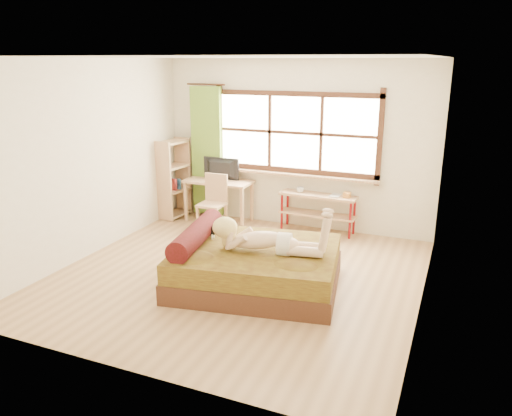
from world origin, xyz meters
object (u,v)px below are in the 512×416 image
at_px(desk, 219,186).
at_px(chair, 214,199).
at_px(bed, 253,265).
at_px(woman, 267,228).
at_px(kitten, 207,229).
at_px(pipe_shelf, 319,204).
at_px(bookshelf, 174,178).

bearing_deg(desk, chair, -75.40).
relative_size(bed, woman, 1.60).
bearing_deg(kitten, bed, -19.01).
distance_m(chair, pipe_shelf, 1.70).
bearing_deg(pipe_shelf, bed, -92.08).
height_order(woman, kitten, woman).
distance_m(desk, pipe_shelf, 1.74).
xyz_separation_m(bed, woman, (0.20, -0.04, 0.52)).
relative_size(pipe_shelf, bookshelf, 0.92).
distance_m(woman, chair, 2.46).
bearing_deg(pipe_shelf, desk, -173.52).
bearing_deg(chair, bookshelf, 162.55).
height_order(bed, pipe_shelf, bed).
bearing_deg(bed, desk, 115.91).
relative_size(bed, kitten, 7.48).
distance_m(kitten, bookshelf, 2.59).
xyz_separation_m(kitten, pipe_shelf, (0.85, 2.15, -0.15)).
xyz_separation_m(bed, desk, (-1.54, 2.14, 0.36)).
distance_m(pipe_shelf, bookshelf, 2.57).
xyz_separation_m(woman, pipe_shelf, (-0.02, 2.30, -0.33)).
bearing_deg(bed, bookshelf, 129.22).
height_order(bed, woman, woman).
bearing_deg(bed, chair, 119.28).
relative_size(desk, chair, 1.28).
xyz_separation_m(bed, kitten, (-0.67, 0.11, 0.34)).
relative_size(kitten, pipe_shelf, 0.23).
bearing_deg(kitten, desk, 103.30).
height_order(desk, chair, chair).
bearing_deg(pipe_shelf, kitten, -109.13).
xyz_separation_m(desk, bookshelf, (-0.83, -0.08, 0.07)).
distance_m(woman, bookshelf, 3.32).
relative_size(chair, pipe_shelf, 0.72).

